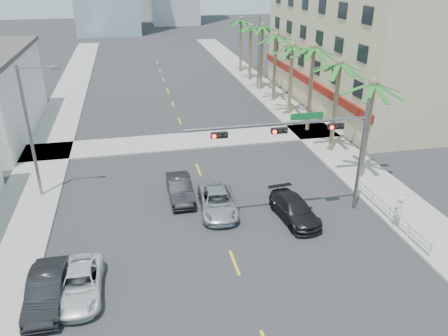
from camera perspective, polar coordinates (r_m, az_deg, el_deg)
name	(u,v)px	position (r m, az deg, el deg)	size (l,w,h in m)	color
ground	(255,316)	(20.92, 4.09, -18.71)	(260.00, 260.00, 0.00)	#262628
sidewalk_right	(321,139)	(40.84, 12.58, 3.76)	(4.00, 120.00, 0.15)	gray
sidewalk_left	(43,162)	(38.04, -22.53, 0.78)	(4.00, 120.00, 0.15)	gray
sidewalk_cross	(188,141)	(39.43, -4.78, 3.52)	(80.00, 4.00, 0.15)	gray
building_right	(376,36)	(52.25, 19.18, 16.03)	(15.25, 28.00, 15.00)	tan
traffic_signal_mast	(315,140)	(26.40, 11.76, 3.64)	(11.12, 0.54, 7.20)	slate
palm_tree_0	(374,84)	(31.87, 18.96, 10.30)	(4.80, 4.80, 7.80)	brown
palm_tree_1	(340,64)	(36.23, 14.90, 13.01)	(4.80, 4.80, 8.16)	brown
palm_tree_2	(314,48)	(40.79, 11.68, 15.08)	(4.80, 4.80, 8.52)	brown
palm_tree_3	(293,46)	(45.65, 8.97, 15.41)	(4.80, 4.80, 7.80)	brown
palm_tree_4	(276,35)	(50.43, 6.84, 16.81)	(4.80, 4.80, 8.16)	brown
palm_tree_5	(263,26)	(55.29, 5.07, 17.95)	(4.80, 4.80, 8.52)	brown
palm_tree_6	(251,27)	(60.32, 3.53, 17.91)	(4.80, 4.80, 7.80)	brown
palm_tree_7	(241,20)	(65.27, 2.25, 18.78)	(4.80, 4.80, 8.16)	brown
streetlight_left	(32,127)	(30.62, -23.81, 4.97)	(2.55, 0.25, 9.00)	slate
streetlight_right	(257,50)	(55.51, 4.34, 15.17)	(2.55, 0.25, 9.00)	slate
guardrail	(390,212)	(28.79, 20.84, -5.39)	(0.08, 8.08, 1.00)	silver
car_parked_mid	(46,290)	(22.60, -22.18, -14.54)	(1.55, 4.45, 1.47)	black
car_parked_far	(80,284)	(22.60, -18.31, -14.20)	(2.06, 4.47, 1.24)	silver
car_lane_left	(180,189)	(29.65, -5.77, -2.71)	(1.53, 4.40, 1.45)	black
car_lane_center	(218,202)	(28.00, -0.83, -4.45)	(2.25, 4.88, 1.36)	silver
car_lane_right	(294,209)	(27.53, 9.19, -5.35)	(1.91, 4.69, 1.36)	black
pedestrian	(398,211)	(28.06, 21.73, -5.24)	(0.73, 0.48, 1.99)	silver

